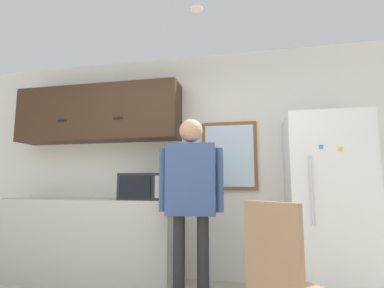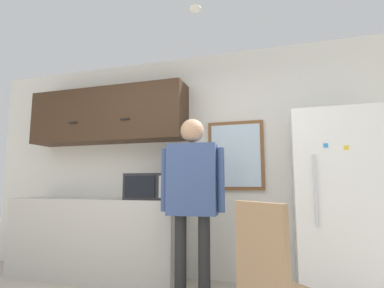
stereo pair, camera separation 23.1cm
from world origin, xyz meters
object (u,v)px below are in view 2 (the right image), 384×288
object	(u,v)px
microwave	(151,187)
refrigerator	(337,205)
person	(192,188)
chair	(276,282)

from	to	relation	value
microwave	refrigerator	distance (m)	1.91
person	refrigerator	world-z (taller)	refrigerator
microwave	chair	distance (m)	1.89
person	chair	xyz separation A→B (m)	(0.76, -0.82, -0.53)
refrigerator	chair	size ratio (longest dim) A/B	1.81
refrigerator	chair	bearing A→B (deg)	-112.98
refrigerator	chair	world-z (taller)	refrigerator
refrigerator	person	bearing A→B (deg)	-160.70
person	chair	world-z (taller)	person
microwave	refrigerator	size ratio (longest dim) A/B	0.28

